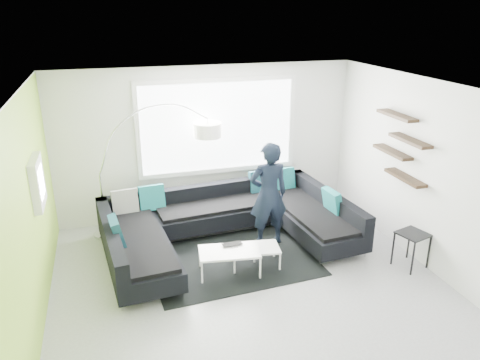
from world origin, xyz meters
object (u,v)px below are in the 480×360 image
at_px(sectional_sofa, 229,227).
at_px(person, 269,194).
at_px(coffee_table, 242,258).
at_px(side_table, 411,250).
at_px(arc_lamp, 100,174).
at_px(laptop, 233,246).

xyz_separation_m(sectional_sofa, person, (0.67, -0.04, 0.51)).
bearing_deg(coffee_table, person, 54.86).
height_order(sectional_sofa, side_table, sectional_sofa).
height_order(sectional_sofa, arc_lamp, arc_lamp).
relative_size(side_table, person, 0.32).
height_order(arc_lamp, person, arc_lamp).
bearing_deg(coffee_table, side_table, -6.47).
relative_size(coffee_table, side_table, 2.04).
relative_size(sectional_sofa, side_table, 7.35).
bearing_deg(arc_lamp, side_table, -22.72).
bearing_deg(laptop, side_table, -18.04).
height_order(coffee_table, side_table, side_table).
xyz_separation_m(sectional_sofa, coffee_table, (0.01, -0.74, -0.19)).
distance_m(sectional_sofa, laptop, 0.68).
xyz_separation_m(coffee_table, laptop, (-0.13, 0.06, 0.20)).
bearing_deg(arc_lamp, coffee_table, -36.23).
distance_m(arc_lamp, laptop, 2.60).
bearing_deg(arc_lamp, person, -16.32).
distance_m(coffee_table, side_table, 2.57).
xyz_separation_m(coffee_table, person, (0.66, 0.70, 0.69)).
relative_size(sectional_sofa, arc_lamp, 1.82).
xyz_separation_m(person, laptop, (-0.78, -0.64, -0.49)).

